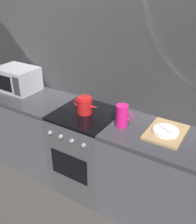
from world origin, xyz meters
name	(u,v)px	position (x,y,z in m)	size (l,w,h in m)	color
ground_plane	(88,183)	(0.00, 0.00, 0.00)	(8.00, 8.00, 0.00)	#47423D
back_wall	(103,74)	(0.00, 0.32, 1.20)	(3.60, 0.05, 2.40)	gray
counter_left	(26,127)	(-0.90, 0.00, 0.45)	(1.20, 0.60, 0.90)	#515459
stove_unit	(87,151)	(0.00, 0.00, 0.45)	(0.60, 0.63, 0.90)	#4C4C51
counter_right	(170,183)	(0.90, 0.00, 0.45)	(1.20, 0.60, 0.90)	#515459
microwave	(18,79)	(-0.99, 0.07, 1.04)	(0.46, 0.35, 0.27)	#B2B2B7
kettle	(85,105)	(-0.01, 0.00, 0.98)	(0.28, 0.15, 0.17)	red
pitcher	(122,116)	(0.41, -0.03, 1.00)	(0.16, 0.11, 0.20)	#E5197A
dish_pile	(166,132)	(0.78, 0.05, 0.92)	(0.30, 0.40, 0.06)	tan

